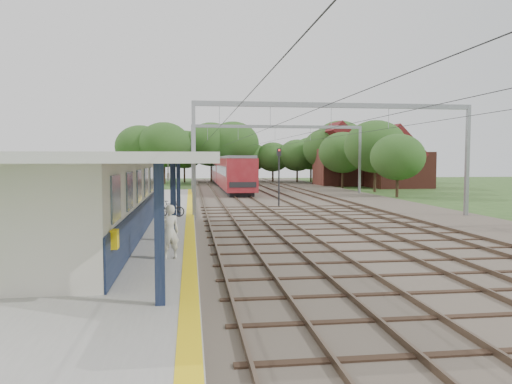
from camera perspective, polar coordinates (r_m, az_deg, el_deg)
ground at (r=15.61m, az=12.37°, el=-9.78°), size 160.00×160.00×0.00m
ballast_bed at (r=45.35m, az=4.23°, el=-0.75°), size 18.00×90.00×0.10m
platform at (r=28.56m, az=-12.08°, el=-3.25°), size 5.00×52.00×0.35m
yellow_stripe at (r=28.45m, az=-7.56°, el=-2.86°), size 0.45×52.00×0.01m
station_building at (r=21.63m, az=-17.27°, el=-0.60°), size 3.41×18.00×3.40m
canopy at (r=20.42m, az=-14.76°, el=3.69°), size 6.40×20.00×3.44m
rail_tracks at (r=44.90m, az=1.11°, el=-0.62°), size 11.80×88.00×0.15m
catenary_system at (r=40.50m, az=4.78°, el=6.44°), size 17.22×88.00×7.00m
tree_band at (r=71.96m, az=-0.28°, el=4.83°), size 31.72×30.88×8.82m
house_near at (r=65.71m, az=16.02°, el=3.09°), size 7.00×6.12×7.89m
house_far at (r=69.57m, az=10.26°, el=3.41°), size 8.00×6.12×8.66m
person at (r=16.68m, az=-9.85°, el=-4.50°), size 0.76×0.61×1.80m
bicycle at (r=28.65m, az=-9.73°, el=-1.91°), size 1.56×0.47×0.93m
train at (r=63.30m, az=-3.24°, el=2.45°), size 2.94×36.56×3.86m
signal_post at (r=37.23m, az=2.64°, el=2.51°), size 0.32×0.28×4.42m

